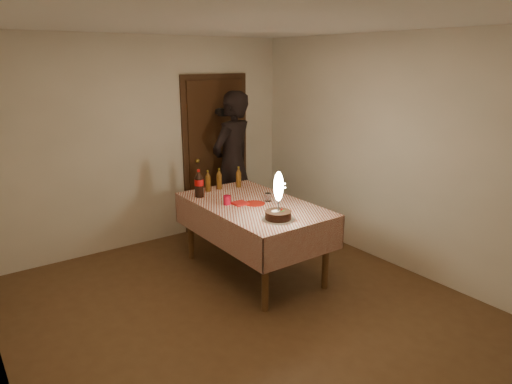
% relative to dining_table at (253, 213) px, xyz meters
% --- Properties ---
extents(ground, '(4.00, 4.50, 0.01)m').
position_rel_dining_table_xyz_m(ground, '(-0.55, -0.70, -0.70)').
color(ground, brown).
rests_on(ground, ground).
extents(room_shell, '(4.04, 4.54, 2.62)m').
position_rel_dining_table_xyz_m(room_shell, '(-0.51, -0.62, 0.95)').
color(room_shell, silver).
rests_on(room_shell, ground).
extents(dining_table, '(1.02, 1.72, 0.81)m').
position_rel_dining_table_xyz_m(dining_table, '(0.00, 0.00, 0.00)').
color(dining_table, brown).
rests_on(dining_table, ground).
extents(birthday_cake, '(0.32, 0.32, 0.48)m').
position_rel_dining_table_xyz_m(birthday_cake, '(-0.10, -0.56, 0.24)').
color(birthday_cake, white).
rests_on(birthday_cake, dining_table).
extents(red_plate, '(0.22, 0.22, 0.01)m').
position_rel_dining_table_xyz_m(red_plate, '(0.00, -0.02, 0.11)').
color(red_plate, '#B5160C').
rests_on(red_plate, dining_table).
extents(red_cup, '(0.08, 0.08, 0.10)m').
position_rel_dining_table_xyz_m(red_cup, '(-0.25, 0.13, 0.16)').
color(red_cup, red).
rests_on(red_cup, dining_table).
extents(clear_cup, '(0.07, 0.07, 0.09)m').
position_rel_dining_table_xyz_m(clear_cup, '(0.18, -0.03, 0.15)').
color(clear_cup, white).
rests_on(clear_cup, dining_table).
extents(napkin_stack, '(0.15, 0.15, 0.02)m').
position_rel_dining_table_xyz_m(napkin_stack, '(-0.13, 0.06, 0.12)').
color(napkin_stack, '#B61714').
rests_on(napkin_stack, dining_table).
extents(cola_bottle, '(0.10, 0.10, 0.32)m').
position_rel_dining_table_xyz_m(cola_bottle, '(-0.35, 0.56, 0.26)').
color(cola_bottle, black).
rests_on(cola_bottle, dining_table).
extents(amber_bottle_left, '(0.06, 0.06, 0.25)m').
position_rel_dining_table_xyz_m(amber_bottle_left, '(-0.16, 0.70, 0.23)').
color(amber_bottle_left, '#5B360F').
rests_on(amber_bottle_left, dining_table).
extents(amber_bottle_right, '(0.06, 0.06, 0.25)m').
position_rel_dining_table_xyz_m(amber_bottle_right, '(0.24, 0.64, 0.23)').
color(amber_bottle_right, '#5B360F').
rests_on(amber_bottle_right, dining_table).
extents(amber_bottle_mid, '(0.06, 0.06, 0.25)m').
position_rel_dining_table_xyz_m(amber_bottle_mid, '(-0.00, 0.70, 0.23)').
color(amber_bottle_mid, '#5B360F').
rests_on(amber_bottle_mid, dining_table).
extents(photographer, '(0.82, 0.68, 1.93)m').
position_rel_dining_table_xyz_m(photographer, '(0.48, 1.16, 0.26)').
color(photographer, black).
rests_on(photographer, ground).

